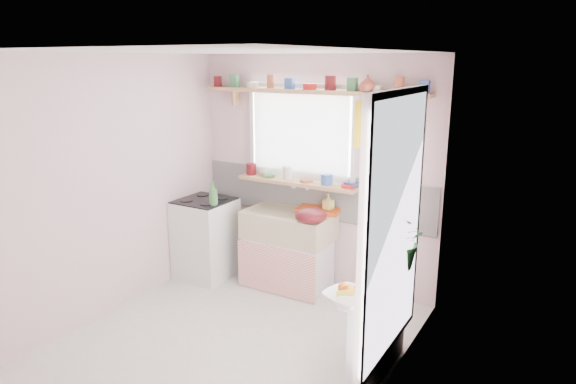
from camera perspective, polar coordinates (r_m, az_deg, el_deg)
The scene contains 19 objects.
room at distance 4.64m, azimuth 6.00°, elevation 1.10°, with size 3.20×3.20×3.20m.
sink_unit at distance 5.64m, azimuth 0.03°, elevation -6.33°, with size 0.95×0.65×1.11m.
cooker at distance 5.96m, azimuth -9.11°, elevation -5.07°, with size 0.58×0.58×0.93m.
radiator_ledge at distance 4.20m, azimuth 9.98°, elevation -14.86°, with size 0.22×0.95×0.78m.
windowsill at distance 5.59m, azimuth 1.00°, elevation 1.07°, with size 1.40×0.22×0.04m, color tan.
pine_shelf at distance 5.36m, azimuth 2.41°, elevation 11.09°, with size 2.52×0.24×0.04m, color tan.
shelf_crockery at distance 5.36m, azimuth 2.42°, elevation 11.89°, with size 2.47×0.11×0.12m.
sill_crockery at distance 5.60m, azimuth 0.56°, elevation 1.86°, with size 1.35×0.11×0.12m.
dish_tray at distance 5.55m, azimuth 3.54°, elevation -1.91°, with size 0.45×0.34×0.05m, color #CA4211.
colander at distance 5.15m, azimuth 2.56°, elevation -2.63°, with size 0.32×0.32×0.15m, color #560E14.
jade_plant at distance 4.28m, azimuth 12.63°, elevation -5.25°, with size 0.44×0.38×0.49m, color #276329.
fruit_bowl at distance 3.70m, azimuth 6.74°, elevation -11.65°, with size 0.33×0.33×0.08m, color silver.
herb_pot at distance 4.20m, azimuth 11.89°, elevation -7.73°, with size 0.10×0.07×0.20m, color #265F2A.
soap_bottle_sink at distance 5.49m, azimuth 4.51°, elevation -1.25°, with size 0.09×0.10×0.21m, color #DACD61.
sill_cup at distance 5.85m, azimuth -2.63°, elevation 2.37°, with size 0.12×0.12×0.10m, color #F2E2D1.
sill_bowl at distance 5.36m, azimuth 7.10°, elevation 0.90°, with size 0.17×0.17×0.05m, color #3145A0.
shelf_vase at distance 5.03m, azimuth 8.84°, elevation 11.85°, with size 0.15×0.15×0.16m, color #AA4634.
cooker_bottle at distance 5.58m, azimuth -8.30°, elevation -0.17°, with size 0.10×0.10×0.25m, color #448845.
fruit at distance 3.68m, azimuth 6.90°, elevation -10.75°, with size 0.20×0.14×0.10m.
Camera 1 is at (2.50, -3.26, 2.44)m, focal length 32.00 mm.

